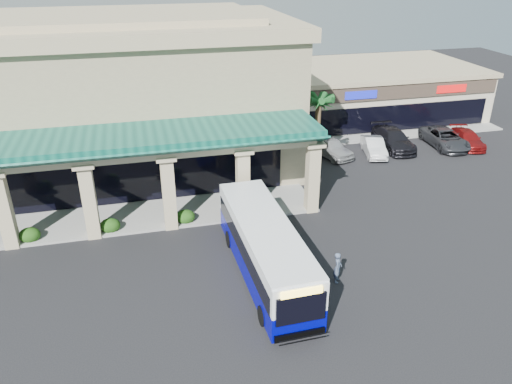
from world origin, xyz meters
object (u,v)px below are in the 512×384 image
object	(u,v)px
pedestrian	(338,267)
car_extra	(468,139)
car_silver	(330,147)
transit_bus	(265,250)
car_red	(393,139)
car_white	(374,147)
car_gray	(445,138)

from	to	relation	value
pedestrian	car_extra	bearing A→B (deg)	-23.88
pedestrian	car_silver	xyz separation A→B (m)	(6.06, 16.30, -0.05)
transit_bus	car_extra	xyz separation A→B (m)	(21.83, 14.14, -0.89)
car_silver	car_red	xyz separation A→B (m)	(5.86, 0.33, 0.02)
car_white	pedestrian	bearing A→B (deg)	-108.16
pedestrian	car_white	world-z (taller)	pedestrian
car_red	car_gray	size ratio (longest dim) A/B	1.02
car_white	car_extra	distance (m)	8.75
car_red	car_extra	size ratio (longest dim) A/B	1.23
car_silver	car_gray	xyz separation A→B (m)	(10.33, -0.39, -0.03)
car_extra	pedestrian	bearing A→B (deg)	-128.46
car_white	car_red	bearing A→B (deg)	37.41
transit_bus	car_white	xyz separation A→B (m)	(13.08, 14.23, -0.85)
pedestrian	car_white	bearing A→B (deg)	-5.75
car_silver	car_white	world-z (taller)	car_silver
car_silver	car_red	world-z (taller)	car_red
car_silver	car_white	xyz separation A→B (m)	(3.58, -0.68, -0.09)
car_red	car_extra	world-z (taller)	car_red
pedestrian	car_white	xyz separation A→B (m)	(9.64, 15.62, -0.14)
car_white	car_red	size ratio (longest dim) A/B	0.76
pedestrian	car_red	bearing A→B (deg)	-9.70
pedestrian	car_gray	size ratio (longest dim) A/B	0.31
transit_bus	car_gray	world-z (taller)	transit_bus
car_red	car_extra	distance (m)	6.56
pedestrian	car_red	xyz separation A→B (m)	(11.92, 16.63, -0.03)
car_red	pedestrian	bearing A→B (deg)	-123.37
car_gray	car_extra	world-z (taller)	car_gray
car_white	car_extra	bearing A→B (deg)	12.93
pedestrian	car_silver	world-z (taller)	pedestrian
car_silver	car_gray	bearing A→B (deg)	-19.62
car_silver	car_red	distance (m)	5.87
car_white	car_extra	size ratio (longest dim) A/B	0.94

